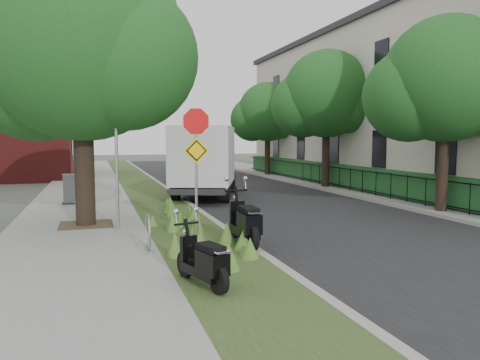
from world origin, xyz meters
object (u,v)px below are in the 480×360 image
object	(u,v)px
sign_assembly	(196,144)
scooter_near	(206,266)
utility_cabinet	(73,189)
scooter_far	(246,226)
box_truck	(205,158)

from	to	relation	value
sign_assembly	scooter_near	xyz separation A→B (m)	(-0.70, -4.00, -1.86)
sign_assembly	utility_cabinet	bearing A→B (deg)	114.66
scooter_far	utility_cabinet	bearing A→B (deg)	115.47
scooter_near	box_truck	bearing A→B (deg)	76.98
sign_assembly	box_truck	bearing A→B (deg)	75.42
box_truck	utility_cabinet	world-z (taller)	box_truck
scooter_near	box_truck	size ratio (longest dim) A/B	0.25
scooter_near	utility_cabinet	bearing A→B (deg)	102.55
scooter_near	utility_cabinet	xyz separation A→B (m)	(-2.39, 10.73, 0.16)
sign_assembly	scooter_far	size ratio (longest dim) A/B	1.75
scooter_far	box_truck	xyz separation A→B (m)	(1.23, 9.21, 1.08)
scooter_far	scooter_near	bearing A→B (deg)	-120.22
sign_assembly	scooter_far	world-z (taller)	sign_assembly
scooter_near	box_truck	world-z (taller)	box_truck
sign_assembly	box_truck	distance (m)	8.07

